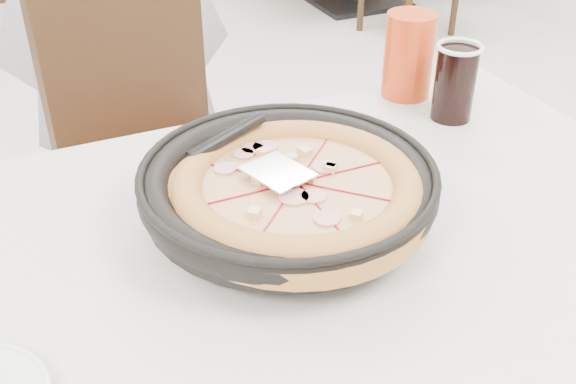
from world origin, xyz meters
name	(u,v)px	position (x,y,z in m)	size (l,w,h in m)	color
chair_far	(177,172)	(0.38, 0.25, 0.47)	(0.42, 0.42, 0.95)	black
trivet	(305,226)	(0.38, -0.43, 0.77)	(0.12, 0.12, 0.04)	black
pizza_pan	(288,197)	(0.37, -0.39, 0.79)	(0.39, 0.39, 0.01)	black
pizza	(297,196)	(0.37, -0.42, 0.81)	(0.36, 0.36, 0.02)	#B17333
pizza_server	(278,172)	(0.35, -0.40, 0.84)	(0.07, 0.09, 0.00)	white
cola_glass	(455,85)	(0.78, -0.21, 0.81)	(0.07, 0.07, 0.13)	black
red_cup	(408,55)	(0.76, -0.10, 0.83)	(0.09, 0.09, 0.16)	red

